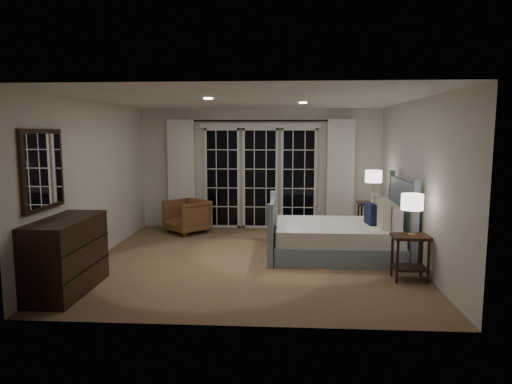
# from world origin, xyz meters

# --- Properties ---
(floor) EXTENTS (5.00, 5.00, 0.00)m
(floor) POSITION_xyz_m (0.00, 0.00, 0.00)
(floor) COLOR olive
(floor) RESTS_ON ground
(ceiling) EXTENTS (5.00, 5.00, 0.00)m
(ceiling) POSITION_xyz_m (0.00, 0.00, 2.50)
(ceiling) COLOR silver
(ceiling) RESTS_ON wall_back
(wall_left) EXTENTS (0.02, 5.00, 2.50)m
(wall_left) POSITION_xyz_m (-2.50, 0.00, 1.25)
(wall_left) COLOR beige
(wall_left) RESTS_ON floor
(wall_right) EXTENTS (0.02, 5.00, 2.50)m
(wall_right) POSITION_xyz_m (2.50, 0.00, 1.25)
(wall_right) COLOR beige
(wall_right) RESTS_ON floor
(wall_back) EXTENTS (5.00, 0.02, 2.50)m
(wall_back) POSITION_xyz_m (0.00, 2.50, 1.25)
(wall_back) COLOR beige
(wall_back) RESTS_ON floor
(wall_front) EXTENTS (5.00, 0.02, 2.50)m
(wall_front) POSITION_xyz_m (0.00, -2.50, 1.25)
(wall_front) COLOR beige
(wall_front) RESTS_ON floor
(french_doors) EXTENTS (2.50, 0.04, 2.20)m
(french_doors) POSITION_xyz_m (0.00, 2.46, 1.09)
(french_doors) COLOR black
(french_doors) RESTS_ON wall_back
(curtain_rod) EXTENTS (3.50, 0.03, 0.03)m
(curtain_rod) POSITION_xyz_m (0.00, 2.40, 2.25)
(curtain_rod) COLOR black
(curtain_rod) RESTS_ON wall_back
(curtain_left) EXTENTS (0.55, 0.10, 2.25)m
(curtain_left) POSITION_xyz_m (-1.65, 2.38, 1.15)
(curtain_left) COLOR white
(curtain_left) RESTS_ON curtain_rod
(curtain_right) EXTENTS (0.55, 0.10, 2.25)m
(curtain_right) POSITION_xyz_m (1.65, 2.38, 1.15)
(curtain_right) COLOR white
(curtain_right) RESTS_ON curtain_rod
(downlight_a) EXTENTS (0.12, 0.12, 0.01)m
(downlight_a) POSITION_xyz_m (0.80, 0.60, 2.49)
(downlight_a) COLOR white
(downlight_a) RESTS_ON ceiling
(downlight_b) EXTENTS (0.12, 0.12, 0.01)m
(downlight_b) POSITION_xyz_m (-0.60, -0.40, 2.49)
(downlight_b) COLOR white
(downlight_b) RESTS_ON ceiling
(bed) EXTENTS (2.16, 1.54, 1.25)m
(bed) POSITION_xyz_m (1.42, 0.35, 0.32)
(bed) COLOR #8697A2
(bed) RESTS_ON floor
(nightstand_left) EXTENTS (0.48, 0.38, 0.62)m
(nightstand_left) POSITION_xyz_m (2.22, -0.86, 0.41)
(nightstand_left) COLOR black
(nightstand_left) RESTS_ON floor
(nightstand_right) EXTENTS (0.55, 0.44, 0.71)m
(nightstand_right) POSITION_xyz_m (2.17, 1.57, 0.47)
(nightstand_right) COLOR black
(nightstand_right) RESTS_ON floor
(lamp_left) EXTENTS (0.29, 0.29, 0.57)m
(lamp_left) POSITION_xyz_m (2.22, -0.86, 1.08)
(lamp_left) COLOR tan
(lamp_left) RESTS_ON nightstand_left
(lamp_right) EXTENTS (0.31, 0.31, 0.60)m
(lamp_right) POSITION_xyz_m (2.17, 1.57, 1.19)
(lamp_right) COLOR tan
(lamp_right) RESTS_ON nightstand_right
(armchair) EXTENTS (1.03, 1.03, 0.67)m
(armchair) POSITION_xyz_m (-1.44, 1.90, 0.34)
(armchair) COLOR brown
(armchair) RESTS_ON floor
(dresser) EXTENTS (0.56, 1.33, 0.94)m
(dresser) POSITION_xyz_m (-2.23, -1.59, 0.47)
(dresser) COLOR black
(dresser) RESTS_ON floor
(mirror) EXTENTS (0.05, 0.85, 1.00)m
(mirror) POSITION_xyz_m (-2.47, -1.59, 1.55)
(mirror) COLOR black
(mirror) RESTS_ON wall_left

